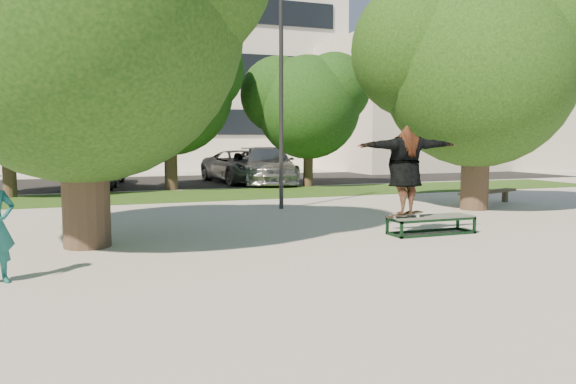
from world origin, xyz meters
name	(u,v)px	position (x,y,z in m)	size (l,w,h in m)	color
ground	(320,242)	(0.00, 0.00, 0.00)	(120.00, 120.00, 0.00)	#ADA69F
grass_strip	(239,194)	(1.00, 9.50, 0.01)	(30.00, 4.00, 0.02)	#233F12
asphalt_strip	(180,182)	(0.00, 16.00, 0.01)	(40.00, 8.00, 0.01)	black
tree_right	(474,61)	(5.92, 3.08, 4.09)	(6.24, 5.33, 6.51)	#38281E
bg_tree_left	(3,85)	(-6.57, 11.07, 3.73)	(5.28, 4.51, 5.77)	#38281E
bg_tree_mid	(167,84)	(-1.08, 12.08, 4.02)	(5.76, 4.92, 6.24)	#38281E
bg_tree_right	(306,101)	(4.43, 11.57, 3.49)	(5.04, 4.31, 5.43)	#38281E
lamppost	(281,96)	(1.00, 5.00, 3.15)	(0.25, 0.15, 6.11)	#2D2D30
office_building	(111,52)	(-2.00, 31.98, 8.00)	(30.00, 14.12, 16.00)	silver
side_building	(436,108)	(18.00, 22.00, 4.00)	(15.00, 10.00, 8.00)	beige
grind_box	(431,225)	(2.50, -0.02, 0.19)	(1.80, 0.60, 0.38)	black
skater_rig	(405,170)	(1.85, -0.02, 1.34)	(2.22, 0.70, 1.86)	white
bench	(488,193)	(7.19, 3.84, 0.34)	(2.64, 1.24, 0.41)	brown
car_silver_a	(100,167)	(-3.50, 15.27, 0.77)	(1.81, 4.51, 1.54)	#9F9EA3
car_dark	(93,172)	(-3.82, 13.54, 0.67)	(1.41, 4.05, 1.33)	black
car_grey	(242,167)	(2.50, 14.39, 0.72)	(2.40, 5.20, 1.44)	#5E5E63
car_silver_b	(267,165)	(3.41, 13.59, 0.80)	(2.24, 5.51, 1.60)	#A5A6AA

